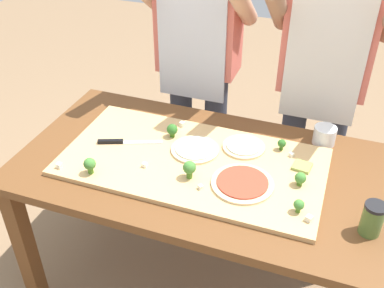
{
  "coord_description": "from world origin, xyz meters",
  "views": [
    {
      "loc": [
        0.48,
        -1.42,
        1.93
      ],
      "look_at": [
        -0.05,
        0.03,
        0.84
      ],
      "focal_mm": 42.54,
      "sensor_mm": 36.0,
      "label": 1
    }
  ],
  "objects_px": {
    "flour_cup": "(324,136)",
    "cook_right": "(324,71)",
    "broccoli_floret_center_right": "(282,144)",
    "broccoli_floret_back_right": "(90,164)",
    "pizza_slice_far_right": "(302,166)",
    "sauce_jar": "(372,219)",
    "chefs_knife": "(121,142)",
    "broccoli_floret_back_mid": "(300,178)",
    "prep_table": "(199,183)",
    "pizza_whole_tomato_red": "(242,183)",
    "cheese_crumble_a": "(145,165)",
    "cheese_crumble_f": "(292,155)",
    "cheese_crumble_c": "(309,219)",
    "broccoli_floret_front_mid": "(299,205)",
    "cheese_crumble_b": "(59,165)",
    "pizza_whole_white_garlic": "(195,149)",
    "cheese_crumble_d": "(182,124)",
    "cook_left": "(198,52)",
    "cheese_crumble_e": "(200,187)",
    "pizza_whole_cheese_artichoke": "(244,146)",
    "broccoli_floret_back_left": "(172,130)",
    "broccoli_floret_center_left": "(190,168)"
  },
  "relations": [
    {
      "from": "flour_cup",
      "to": "cook_right",
      "type": "bearing_deg",
      "value": 103.22
    },
    {
      "from": "broccoli_floret_center_right",
      "to": "broccoli_floret_back_right",
      "type": "xyz_separation_m",
      "value": [
        -0.68,
        -0.42,
        0.01
      ]
    },
    {
      "from": "pizza_slice_far_right",
      "to": "sauce_jar",
      "type": "bearing_deg",
      "value": -43.83
    },
    {
      "from": "chefs_knife",
      "to": "broccoli_floret_back_mid",
      "type": "relative_size",
      "value": 4.74
    },
    {
      "from": "prep_table",
      "to": "flour_cup",
      "type": "distance_m",
      "value": 0.59
    },
    {
      "from": "pizza_whole_tomato_red",
      "to": "cheese_crumble_a",
      "type": "distance_m",
      "value": 0.4
    },
    {
      "from": "cheese_crumble_a",
      "to": "cheese_crumble_f",
      "type": "relative_size",
      "value": 1.06
    },
    {
      "from": "broccoli_floret_center_right",
      "to": "cheese_crumble_f",
      "type": "distance_m",
      "value": 0.06
    },
    {
      "from": "cheese_crumble_c",
      "to": "broccoli_floret_front_mid",
      "type": "bearing_deg",
      "value": 143.54
    },
    {
      "from": "prep_table",
      "to": "cheese_crumble_b",
      "type": "bearing_deg",
      "value": -154.87
    },
    {
      "from": "pizza_whole_white_garlic",
      "to": "broccoli_floret_back_right",
      "type": "relative_size",
      "value": 2.93
    },
    {
      "from": "cheese_crumble_d",
      "to": "cook_left",
      "type": "distance_m",
      "value": 0.43
    },
    {
      "from": "broccoli_floret_back_right",
      "to": "cheese_crumble_a",
      "type": "relative_size",
      "value": 3.93
    },
    {
      "from": "cheese_crumble_c",
      "to": "cheese_crumble_e",
      "type": "bearing_deg",
      "value": 175.49
    },
    {
      "from": "pizza_whole_white_garlic",
      "to": "cheese_crumble_e",
      "type": "distance_m",
      "value": 0.25
    },
    {
      "from": "pizza_whole_cheese_artichoke",
      "to": "pizza_slice_far_right",
      "type": "xyz_separation_m",
      "value": [
        0.26,
        -0.05,
        -0.0
      ]
    },
    {
      "from": "pizza_slice_far_right",
      "to": "broccoli_floret_back_right",
      "type": "xyz_separation_m",
      "value": [
        -0.78,
        -0.32,
        0.04
      ]
    },
    {
      "from": "broccoli_floret_back_right",
      "to": "flour_cup",
      "type": "relative_size",
      "value": 0.71
    },
    {
      "from": "cheese_crumble_a",
      "to": "cheese_crumble_f",
      "type": "height_order",
      "value": "cheese_crumble_a"
    },
    {
      "from": "broccoli_floret_back_right",
      "to": "sauce_jar",
      "type": "bearing_deg",
      "value": 3.36
    },
    {
      "from": "pizza_whole_white_garlic",
      "to": "cheese_crumble_f",
      "type": "bearing_deg",
      "value": 14.26
    },
    {
      "from": "broccoli_floret_back_left",
      "to": "pizza_whole_cheese_artichoke",
      "type": "bearing_deg",
      "value": 4.32
    },
    {
      "from": "prep_table",
      "to": "cook_left",
      "type": "distance_m",
      "value": 0.71
    },
    {
      "from": "pizza_whole_tomato_red",
      "to": "pizza_whole_cheese_artichoke",
      "type": "height_order",
      "value": "same"
    },
    {
      "from": "pizza_whole_cheese_artichoke",
      "to": "cheese_crumble_c",
      "type": "relative_size",
      "value": 8.74
    },
    {
      "from": "pizza_slice_far_right",
      "to": "broccoli_floret_front_mid",
      "type": "bearing_deg",
      "value": -84.46
    },
    {
      "from": "sauce_jar",
      "to": "pizza_slice_far_right",
      "type": "bearing_deg",
      "value": 136.17
    },
    {
      "from": "cheese_crumble_f",
      "to": "cook_left",
      "type": "xyz_separation_m",
      "value": [
        -0.57,
        0.44,
        0.19
      ]
    },
    {
      "from": "prep_table",
      "to": "cook_left",
      "type": "xyz_separation_m",
      "value": [
        -0.22,
        0.6,
        0.33
      ]
    },
    {
      "from": "broccoli_floret_center_right",
      "to": "cheese_crumble_e",
      "type": "height_order",
      "value": "broccoli_floret_center_right"
    },
    {
      "from": "pizza_slice_far_right",
      "to": "flour_cup",
      "type": "distance_m",
      "value": 0.24
    },
    {
      "from": "cheese_crumble_d",
      "to": "sauce_jar",
      "type": "bearing_deg",
      "value": -24.65
    },
    {
      "from": "pizza_whole_cheese_artichoke",
      "to": "cheese_crumble_f",
      "type": "relative_size",
      "value": 10.9
    },
    {
      "from": "broccoli_floret_center_right",
      "to": "cook_right",
      "type": "height_order",
      "value": "cook_right"
    },
    {
      "from": "pizza_whole_white_garlic",
      "to": "flour_cup",
      "type": "xyz_separation_m",
      "value": [
        0.5,
        0.27,
        0.01
      ]
    },
    {
      "from": "broccoli_floret_back_mid",
      "to": "cook_right",
      "type": "xyz_separation_m",
      "value": [
        -0.01,
        0.61,
        0.17
      ]
    },
    {
      "from": "cook_right",
      "to": "broccoli_floret_front_mid",
      "type": "bearing_deg",
      "value": -87.79
    },
    {
      "from": "pizza_whole_tomato_red",
      "to": "broccoli_floret_back_mid",
      "type": "height_order",
      "value": "broccoli_floret_back_mid"
    },
    {
      "from": "cheese_crumble_e",
      "to": "broccoli_floret_back_left",
      "type": "bearing_deg",
      "value": 128.64
    },
    {
      "from": "pizza_whole_cheese_artichoke",
      "to": "cheese_crumble_b",
      "type": "relative_size",
      "value": 8.89
    },
    {
      "from": "sauce_jar",
      "to": "broccoli_floret_front_mid",
      "type": "bearing_deg",
      "value": -179.16
    },
    {
      "from": "broccoli_floret_back_mid",
      "to": "cheese_crumble_e",
      "type": "xyz_separation_m",
      "value": [
        -0.35,
        -0.15,
        -0.02
      ]
    },
    {
      "from": "broccoli_floret_center_right",
      "to": "pizza_whole_white_garlic",
      "type": "bearing_deg",
      "value": -158.97
    },
    {
      "from": "broccoli_floret_back_right",
      "to": "cheese_crumble_f",
      "type": "xyz_separation_m",
      "value": [
        0.73,
        0.38,
        -0.03
      ]
    },
    {
      "from": "prep_table",
      "to": "cook_right",
      "type": "distance_m",
      "value": 0.79
    },
    {
      "from": "broccoli_floret_center_left",
      "to": "cheese_crumble_e",
      "type": "distance_m",
      "value": 0.09
    },
    {
      "from": "broccoli_floret_center_left",
      "to": "broccoli_floret_center_right",
      "type": "bearing_deg",
      "value": 45.68
    },
    {
      "from": "cheese_crumble_c",
      "to": "pizza_whole_tomato_red",
      "type": "bearing_deg",
      "value": 157.67
    },
    {
      "from": "prep_table",
      "to": "cheese_crumble_a",
      "type": "bearing_deg",
      "value": -148.47
    },
    {
      "from": "pizza_whole_white_garlic",
      "to": "broccoli_floret_back_left",
      "type": "relative_size",
      "value": 3.33
    }
  ]
}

